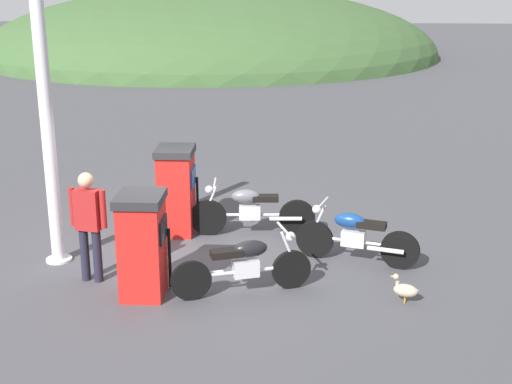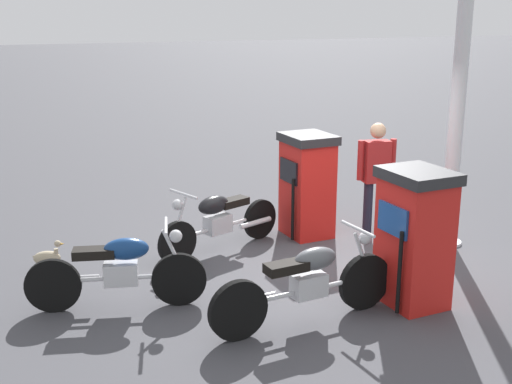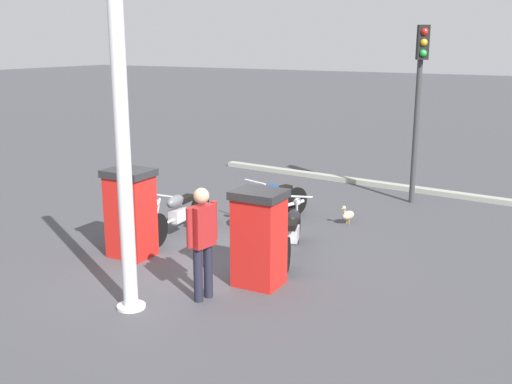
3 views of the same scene
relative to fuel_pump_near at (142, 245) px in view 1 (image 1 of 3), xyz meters
name	(u,v)px [view 1 (image 1 of 3)]	position (x,y,z in m)	size (l,w,h in m)	color
ground_plane	(176,260)	(0.20, 1.26, -0.75)	(120.00, 120.00, 0.00)	#424247
fuel_pump_near	(142,245)	(0.00, 0.00, 0.00)	(0.68, 0.76, 1.47)	red
fuel_pump_far	(176,190)	(0.00, 2.51, 0.02)	(0.68, 0.79, 1.52)	red
motorcycle_near_pump	(244,264)	(1.39, 0.15, -0.30)	(1.91, 0.85, 0.92)	black
motorcycle_far_pump	(251,210)	(1.28, 2.49, -0.30)	(2.14, 0.56, 0.95)	black
motorcycle_extra	(355,235)	(2.98, 1.39, -0.29)	(1.88, 0.77, 0.94)	black
attendant_person	(89,220)	(-0.87, 0.42, 0.19)	(0.58, 0.26, 1.64)	#1E1E2D
wandering_duck	(405,290)	(3.59, 0.02, -0.55)	(0.40, 0.25, 0.41)	tan
canopy_support_pole	(48,136)	(-1.63, 1.11, 1.25)	(0.40, 0.40, 4.15)	silver
distant_hill_main	(212,54)	(-3.49, 31.91, -0.75)	(25.53, 26.01, 7.58)	#38562D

